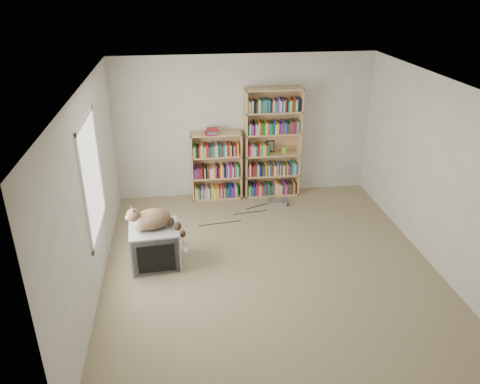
{
  "coord_description": "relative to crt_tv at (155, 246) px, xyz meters",
  "views": [
    {
      "loc": [
        -1.13,
        -5.31,
        3.68
      ],
      "look_at": [
        -0.28,
        1.0,
        0.7
      ],
      "focal_mm": 35.0,
      "sensor_mm": 36.0,
      "label": 1
    }
  ],
  "objects": [
    {
      "name": "cat",
      "position": [
        0.05,
        -0.04,
        0.39
      ],
      "size": [
        0.82,
        0.53,
        0.61
      ],
      "rotation": [
        0.0,
        0.0,
        0.27
      ],
      "color": "#362316",
      "rests_on": "crt_tv"
    },
    {
      "name": "floor_cables",
      "position": [
        1.51,
        1.33,
        -0.28
      ],
      "size": [
        1.2,
        0.7,
        0.01
      ],
      "primitive_type": null,
      "color": "black",
      "rests_on": "floor"
    },
    {
      "name": "wall_front",
      "position": [
        1.55,
        -2.8,
        0.96
      ],
      "size": [
        4.5,
        0.02,
        2.5
      ],
      "primitive_type": "cube",
      "color": "silver",
      "rests_on": "floor"
    },
    {
      "name": "bookcase_short",
      "position": [
        1.03,
        2.06,
        0.27
      ],
      "size": [
        0.88,
        0.3,
        1.21
      ],
      "color": "tan",
      "rests_on": "floor"
    },
    {
      "name": "ceiling",
      "position": [
        1.55,
        -0.3,
        2.21
      ],
      "size": [
        4.5,
        5.0,
        0.02
      ],
      "primitive_type": "cube",
      "color": "white",
      "rests_on": "wall_back"
    },
    {
      "name": "wall_right",
      "position": [
        3.8,
        -0.3,
        0.96
      ],
      "size": [
        0.02,
        5.0,
        2.5
      ],
      "primitive_type": "cube",
      "color": "silver",
      "rests_on": "floor"
    },
    {
      "name": "wall_back",
      "position": [
        1.55,
        2.2,
        0.96
      ],
      "size": [
        4.5,
        0.02,
        2.5
      ],
      "primitive_type": "cube",
      "color": "silver",
      "rests_on": "floor"
    },
    {
      "name": "book_stack",
      "position": [
        0.96,
        2.0,
        0.97
      ],
      "size": [
        0.2,
        0.26,
        0.09
      ],
      "primitive_type": "cube",
      "color": "#A81622",
      "rests_on": "bookcase_short"
    },
    {
      "name": "wall_outlet",
      "position": [
        -0.69,
        0.34,
        0.03
      ],
      "size": [
        0.01,
        0.08,
        0.13
      ],
      "primitive_type": "cube",
      "color": "silver",
      "rests_on": "wall_left"
    },
    {
      "name": "window",
      "position": [
        -0.69,
        -0.1,
        1.11
      ],
      "size": [
        0.02,
        1.22,
        1.52
      ],
      "primitive_type": "cube",
      "color": "white",
      "rests_on": "wall_left"
    },
    {
      "name": "floor",
      "position": [
        1.55,
        -0.3,
        -0.29
      ],
      "size": [
        4.5,
        5.0,
        0.01
      ],
      "primitive_type": "cube",
      "color": "tan",
      "rests_on": "ground"
    },
    {
      "name": "crt_tv",
      "position": [
        0.0,
        0.0,
        0.0
      ],
      "size": [
        0.7,
        0.65,
        0.58
      ],
      "rotation": [
        0.0,
        0.0,
        0.07
      ],
      "color": "#98989B",
      "rests_on": "floor"
    },
    {
      "name": "wall_left",
      "position": [
        -0.7,
        -0.3,
        0.96
      ],
      "size": [
        0.02,
        5.0,
        2.5
      ],
      "primitive_type": "cube",
      "color": "silver",
      "rests_on": "floor"
    },
    {
      "name": "framed_print",
      "position": [
        2.0,
        2.14,
        0.61
      ],
      "size": [
        0.15,
        0.05,
        0.2
      ],
      "primitive_type": "cube",
      "rotation": [
        -0.17,
        0.0,
        0.0
      ],
      "color": "black",
      "rests_on": "bookcase_tall"
    },
    {
      "name": "green_mug",
      "position": [
        2.25,
        2.04,
        0.56
      ],
      "size": [
        0.1,
        0.1,
        0.11
      ],
      "primitive_type": "cylinder",
      "color": "#83C438",
      "rests_on": "bookcase_tall"
    },
    {
      "name": "dvd_player",
      "position": [
        2.06,
        1.62,
        -0.25
      ],
      "size": [
        0.38,
        0.3,
        0.08
      ],
      "primitive_type": "cube",
      "rotation": [
        0.0,
        0.0,
        -0.21
      ],
      "color": "#A0A1A5",
      "rests_on": "floor"
    },
    {
      "name": "bookcase_tall",
      "position": [
        2.03,
        2.06,
        0.64
      ],
      "size": [
        0.98,
        0.3,
        1.95
      ],
      "color": "tan",
      "rests_on": "floor"
    }
  ]
}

